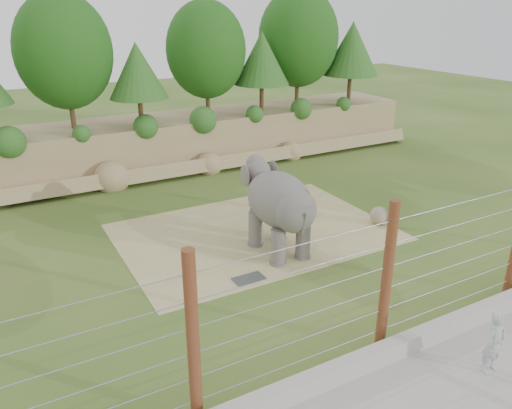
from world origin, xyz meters
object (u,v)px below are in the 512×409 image
elephant (279,212)px  barrier_fence (387,278)px  zookeeper (495,343)px  stone_ball (379,216)px

elephant → barrier_fence: barrier_fence is taller
elephant → barrier_fence: size_ratio=0.18×
zookeeper → barrier_fence: bearing=129.1°
stone_ball → zookeeper: (-3.49, -7.78, 0.43)m
elephant → zookeeper: size_ratio=2.34×
barrier_fence → zookeeper: 2.83m
elephant → zookeeper: bearing=-80.4°
stone_ball → barrier_fence: barrier_fence is taller
stone_ball → zookeeper: zookeeper is taller
stone_ball → zookeeper: size_ratio=0.44×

